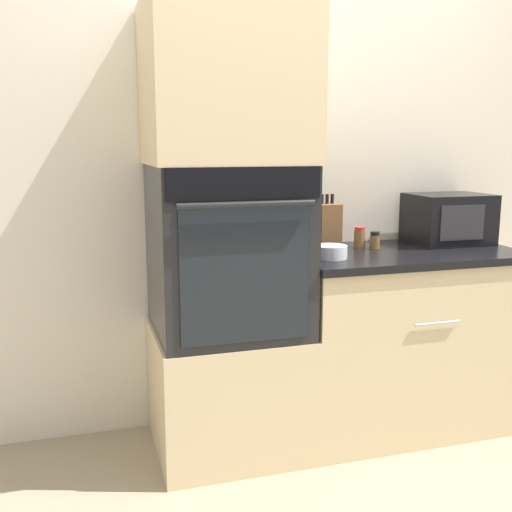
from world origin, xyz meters
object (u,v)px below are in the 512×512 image
Objects in this scene: microwave at (448,219)px; condiment_jar_far at (375,240)px; knife_block at (327,226)px; condiment_jar_mid at (360,238)px; wall_oven at (227,249)px; condiment_jar_near at (307,243)px; bowl at (331,252)px.

microwave is 0.43m from condiment_jar_far.
knife_block is 3.18× the size of condiment_jar_far.
microwave is 3.77× the size of condiment_jar_mid.
wall_oven is at bearing -164.32° from knife_block.
wall_oven reaches higher than knife_block.
condiment_jar_mid is at bearing -8.71° from knife_block.
condiment_jar_mid is 1.24× the size of condiment_jar_far.
condiment_jar_near is (-0.79, -0.07, -0.07)m from microwave.
bowl is 1.77× the size of condiment_jar_far.
condiment_jar_far is at bearing 6.44° from wall_oven.
microwave is at bearing -0.70° from condiment_jar_mid.
knife_block is at bearing 164.49° from condiment_jar_far.
condiment_jar_far is (0.37, 0.04, -0.01)m from condiment_jar_near.
condiment_jar_near is at bearing 6.94° from wall_oven.
wall_oven is 0.46m from bowl.
knife_block reaches higher than condiment_jar_near.
microwave is at bearing 15.42° from bowl.
bowl is 0.32m from condiment_jar_mid.
knife_block is at bearing 15.68° from wall_oven.
knife_block reaches higher than bowl.
condiment_jar_far is (0.75, 0.09, -0.01)m from wall_oven.
condiment_jar_far is (0.23, -0.06, -0.07)m from knife_block.
condiment_jar_near is at bearing -174.08° from condiment_jar_far.
microwave reaches higher than condiment_jar_far.
condiment_jar_mid is at bearing 148.90° from condiment_jar_far.
condiment_jar_near reaches higher than condiment_jar_mid.
condiment_jar_near is 0.31m from condiment_jar_mid.
condiment_jar_near is (-0.14, -0.10, -0.06)m from knife_block.
wall_oven is 6.84× the size of condiment_jar_near.
wall_oven reaches higher than microwave.
microwave is 4.68× the size of condiment_jar_far.
microwave is 3.64× the size of condiment_jar_near.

